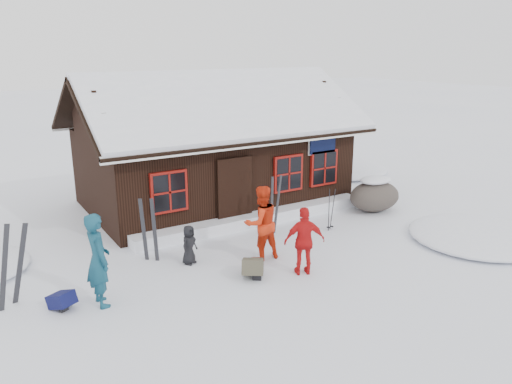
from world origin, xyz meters
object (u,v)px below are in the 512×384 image
(skier_teal, at_px, (98,260))
(skier_orange_left, at_px, (261,223))
(ski_pair_left, at_px, (12,266))
(ski_poles, at_px, (331,210))
(skier_crouched, at_px, (189,245))
(backpack_olive, at_px, (253,270))
(skier_orange_right, at_px, (304,241))
(boulder, at_px, (375,195))
(backpack_blue, at_px, (62,303))

(skier_teal, bearing_deg, skier_orange_left, -89.44)
(ski_pair_left, height_order, ski_poles, ski_pair_left)
(skier_crouched, relative_size, backpack_olive, 1.54)
(skier_orange_right, relative_size, backpack_olive, 2.55)
(skier_orange_left, xyz_separation_m, boulder, (5.14, 1.32, -0.42))
(skier_orange_left, distance_m, skier_orange_right, 1.32)
(skier_teal, xyz_separation_m, skier_crouched, (2.37, 0.90, -0.49))
(skier_orange_right, distance_m, skier_crouched, 2.80)
(skier_crouched, height_order, ski_pair_left, ski_pair_left)
(backpack_blue, relative_size, backpack_olive, 0.80)
(skier_teal, xyz_separation_m, ski_pair_left, (-1.48, 0.91, -0.13))
(skier_teal, distance_m, backpack_olive, 3.43)
(boulder, height_order, ski_poles, ski_poles)
(backpack_olive, bearing_deg, boulder, 53.92)
(skier_teal, relative_size, skier_crouched, 2.01)
(skier_orange_left, bearing_deg, backpack_olive, 50.14)
(skier_crouched, bearing_deg, boulder, -23.21)
(skier_teal, xyz_separation_m, skier_orange_left, (4.01, 0.25, -0.04))
(skier_orange_right, bearing_deg, backpack_olive, 0.52)
(ski_poles, bearing_deg, backpack_blue, -174.55)
(boulder, distance_m, ski_poles, 2.43)
(boulder, relative_size, ski_poles, 1.38)
(backpack_olive, bearing_deg, ski_pair_left, -163.03)
(skier_orange_right, bearing_deg, skier_teal, 10.19)
(skier_crouched, height_order, backpack_blue, skier_crouched)
(skier_crouched, bearing_deg, skier_orange_right, -72.29)
(skier_orange_right, distance_m, ski_pair_left, 6.17)
(skier_orange_right, bearing_deg, boulder, -128.37)
(ski_poles, height_order, backpack_blue, ski_poles)
(ski_poles, bearing_deg, boulder, 15.07)
(skier_orange_left, height_order, backpack_blue, skier_orange_left)
(skier_orange_left, xyz_separation_m, ski_poles, (2.80, 0.69, -0.35))
(backpack_olive, bearing_deg, skier_orange_left, 81.76)
(ski_pair_left, relative_size, backpack_blue, 3.52)
(skier_crouched, distance_m, backpack_olive, 1.75)
(skier_orange_right, height_order, backpack_olive, skier_orange_right)
(ski_poles, bearing_deg, ski_pair_left, -179.82)
(skier_teal, distance_m, ski_pair_left, 1.74)
(boulder, xyz_separation_m, backpack_olive, (-5.87, -2.12, -0.34))
(skier_teal, relative_size, backpack_blue, 3.89)
(skier_crouched, distance_m, ski_pair_left, 3.86)
(skier_orange_left, bearing_deg, skier_orange_right, 108.91)
(backpack_blue, bearing_deg, ski_poles, -20.75)
(boulder, bearing_deg, skier_orange_right, -151.58)
(skier_orange_right, distance_m, boulder, 5.43)
(ski_poles, height_order, backpack_olive, ski_poles)
(skier_teal, bearing_deg, ski_poles, -85.13)
(skier_orange_left, height_order, backpack_olive, skier_orange_left)
(skier_teal, relative_size, backpack_olive, 3.09)
(skier_orange_left, distance_m, backpack_blue, 4.81)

